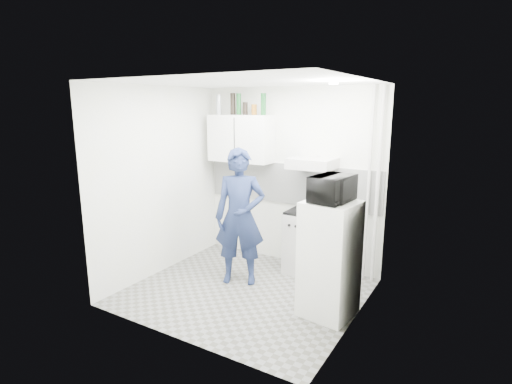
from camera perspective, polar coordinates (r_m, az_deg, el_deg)
The scene contains 23 objects.
floor at distance 5.28m, azimuth -1.51°, elevation -14.02°, with size 2.80×2.80×0.00m, color slate.
ceiling at distance 4.74m, azimuth -1.69°, elevation 15.44°, with size 2.80×2.80×0.00m, color white.
wall_back at distance 5.92m, azimuth 4.90°, elevation 2.13°, with size 2.80×2.80×0.00m, color silver.
wall_left at distance 5.71m, azimuth -13.56°, elevation 1.45°, with size 2.60×2.60×0.00m, color silver.
wall_right at distance 4.28m, azimuth 14.45°, elevation -2.15°, with size 2.60×2.60×0.00m, color silver.
person at distance 5.25m, azimuth -2.32°, elevation -3.57°, with size 0.66×0.43×1.81m, color #1A2549.
stove at distance 5.76m, azimuth 7.29°, elevation -7.14°, with size 0.54×0.54×0.87m, color #BAB7B2.
fridge at distance 4.58m, azimuth 10.45°, elevation -9.41°, with size 0.55×0.55×1.32m, color white.
stove_top at distance 5.62m, azimuth 7.41°, elevation -2.81°, with size 0.52×0.52×0.03m, color black.
saucepan at distance 5.64m, azimuth 7.23°, elevation -2.03°, with size 0.20×0.20×0.11m, color silver.
microwave at distance 4.35m, azimuth 10.86°, elevation 0.47°, with size 0.35×0.52×0.29m, color black.
bottle_a at distance 6.27m, azimuth -5.36°, elevation 12.32°, with size 0.07×0.07×0.30m, color #B2B7BC.
bottle_c at distance 6.12m, azimuth -3.32°, elevation 12.45°, with size 0.08×0.08×0.32m, color black.
bottle_d at distance 6.06m, azimuth -2.48°, elevation 12.43°, with size 0.07×0.07×0.31m, color #144C1E.
canister_a at distance 6.00m, azimuth -1.56°, elevation 11.83°, with size 0.07×0.07×0.18m, color black.
canister_b at distance 5.92m, azimuth -0.27°, elevation 11.68°, with size 0.08×0.08×0.15m, color brown.
bottle_e at distance 5.84m, azimuth 1.07°, elevation 12.43°, with size 0.08×0.08×0.31m, color #144C1E.
upper_cabinet at distance 6.06m, azimuth -2.18°, elevation 7.65°, with size 1.00×0.35×0.70m, color white.
range_hood at distance 5.47m, azimuth 8.05°, elevation 4.08°, with size 0.60×0.50×0.14m, color #BAB7B2.
backsplash at distance 5.92m, azimuth 4.82°, elevation 1.16°, with size 2.74×0.03×0.60m, color white.
pipe_a at distance 5.41m, azimuth 16.99°, elevation 0.67°, with size 0.05×0.05×2.60m, color #BAB7B2.
pipe_b at distance 5.44m, azimuth 15.77°, elevation 0.81°, with size 0.04×0.04×2.60m, color #BAB7B2.
ceiling_spot_fixture at distance 4.47m, azimuth 11.02°, elevation 15.03°, with size 0.10×0.10×0.02m, color white.
Camera 1 is at (2.54, -3.99, 2.34)m, focal length 28.00 mm.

